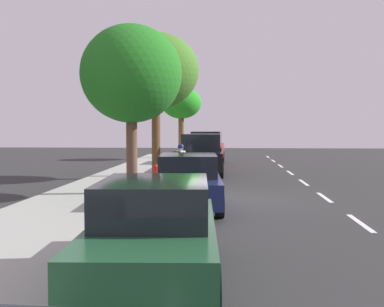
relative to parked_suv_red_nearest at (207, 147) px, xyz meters
The scene contains 15 objects.
ground 13.98m from the parked_suv_red_nearest, 94.90° to the left, with size 72.38×72.38×0.00m, color #2C2C2C.
sidewalk 14.23m from the parked_suv_red_nearest, 78.03° to the left, with size 3.84×45.24×0.12m, color #A0A59A.
curb_edge 13.95m from the parked_suv_red_nearest, 86.11° to the left, with size 0.16×45.24×0.12m, color gray.
lane_stripe_centre 14.08m from the parked_suv_red_nearest, 107.78° to the left, with size 0.14×44.20×0.01m.
lane_stripe_bike_edge 13.93m from the parked_suv_red_nearest, 92.17° to the left, with size 0.12×45.24×0.01m, color white.
parked_suv_red_nearest is the anchor object (origin of this frame).
parked_pickup_black_second 6.30m from the parked_suv_red_nearest, 89.83° to the left, with size 2.06×5.32×1.95m.
parked_sedan_dark_blue_mid 15.82m from the parked_suv_red_nearest, 90.16° to the left, with size 2.04×4.50×1.52m.
parked_sedan_green_far 22.32m from the parked_suv_red_nearest, 90.07° to the left, with size 2.00×4.48×1.52m.
bicycle_at_curb 10.60m from the parked_suv_red_nearest, 87.41° to the left, with size 1.28×1.29×0.79m.
cyclist_with_backpack 10.16m from the parked_suv_red_nearest, 86.04° to the left, with size 0.52×0.55×1.61m.
street_tree_near_cyclist 5.79m from the parked_suv_red_nearest, 67.07° to the right, with size 2.78×2.78×4.89m.
street_tree_mid_block 8.95m from the parked_suv_red_nearest, 76.03° to the left, with size 3.78×3.78×6.27m.
street_tree_far_end 14.04m from the parked_suv_red_nearest, 81.75° to the left, with size 3.28×3.28×5.47m.
fire_hydrant 12.28m from the parked_suv_red_nearest, 83.57° to the left, with size 0.22×0.22×0.84m.
Camera 1 is at (0.13, 15.48, 2.31)m, focal length 45.88 mm.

